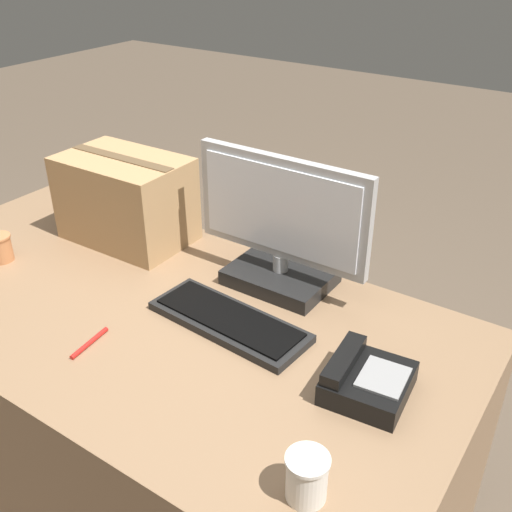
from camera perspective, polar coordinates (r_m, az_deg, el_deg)
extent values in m
plane|color=brown|center=(2.19, -8.70, -20.67)|extent=(12.00, 12.00, 0.00)
cube|color=#8C6B4C|center=(1.92, -9.54, -13.63)|extent=(1.80, 0.90, 0.73)
cube|color=black|center=(1.75, 2.33, -1.95)|extent=(0.29, 0.22, 0.04)
cylinder|color=#B2B2B2|center=(1.72, 2.36, -0.60)|extent=(0.04, 0.04, 0.05)
cube|color=#B2B2B2|center=(1.64, 2.48, 4.59)|extent=(0.53, 0.03, 0.29)
cube|color=white|center=(1.63, 2.17, 4.38)|extent=(0.48, 0.01, 0.25)
cube|color=black|center=(1.58, -2.59, -6.26)|extent=(0.45, 0.19, 0.02)
cube|color=black|center=(1.57, -2.60, -5.85)|extent=(0.41, 0.16, 0.01)
cube|color=black|center=(1.39, 10.63, -11.81)|extent=(0.19, 0.21, 0.05)
cube|color=black|center=(1.38, 8.37, -9.77)|extent=(0.06, 0.18, 0.03)
cube|color=gray|center=(1.37, 12.03, -11.22)|extent=(0.11, 0.12, 0.01)
cylinder|color=#BC7547|center=(2.02, -23.16, 0.61)|extent=(0.07, 0.07, 0.08)
cylinder|color=white|center=(1.17, 4.85, -20.39)|extent=(0.08, 0.08, 0.09)
cylinder|color=white|center=(1.13, 4.96, -18.79)|extent=(0.08, 0.08, 0.01)
cube|color=tan|center=(1.99, -12.28, 5.33)|extent=(0.41, 0.27, 0.28)
cube|color=brown|center=(1.94, -12.72, 9.12)|extent=(0.40, 0.05, 0.00)
cylinder|color=red|center=(1.57, -15.57, -7.97)|extent=(0.03, 0.13, 0.01)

